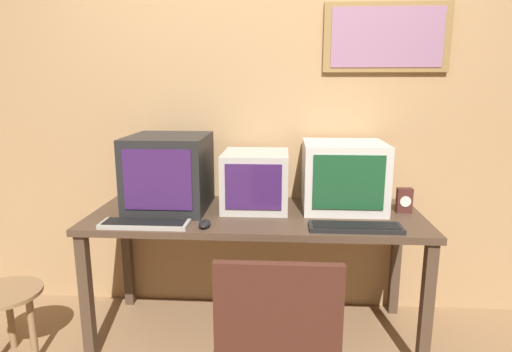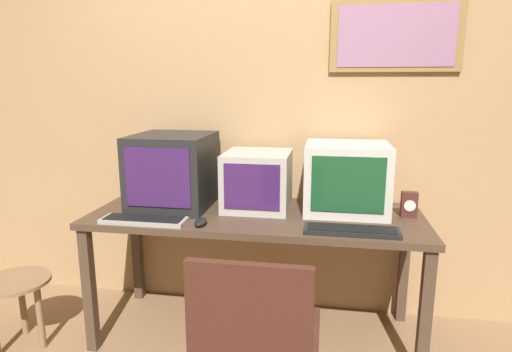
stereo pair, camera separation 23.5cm
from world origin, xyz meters
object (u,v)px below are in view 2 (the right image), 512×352
(desk_clock, at_px, (409,205))
(monitor_center, at_px, (258,180))
(keyboard_side, at_px, (351,230))
(monitor_left, at_px, (173,170))
(side_stool, at_px, (16,293))
(mouse_near_keyboard, at_px, (201,222))
(monitor_right, at_px, (346,178))
(keyboard_main, at_px, (144,220))

(desk_clock, bearing_deg, monitor_center, 176.83)
(monitor_center, distance_m, keyboard_side, 0.65)
(monitor_left, height_order, side_stool, monitor_left)
(monitor_center, height_order, mouse_near_keyboard, monitor_center)
(monitor_right, height_order, mouse_near_keyboard, monitor_right)
(monitor_center, distance_m, mouse_near_keyboard, 0.46)
(keyboard_main, bearing_deg, side_stool, -174.20)
(keyboard_side, bearing_deg, monitor_left, 162.69)
(monitor_center, height_order, monitor_right, monitor_right)
(monitor_center, height_order, keyboard_main, monitor_center)
(monitor_right, xyz_separation_m, desk_clock, (0.34, -0.06, -0.12))
(monitor_left, xyz_separation_m, keyboard_side, (1.01, -0.32, -0.20))
(side_stool, bearing_deg, desk_clock, 10.77)
(monitor_left, bearing_deg, side_stool, -152.63)
(monitor_right, bearing_deg, monitor_center, -178.27)
(keyboard_main, xyz_separation_m, mouse_near_keyboard, (0.31, 0.01, 0.00))
(monitor_center, bearing_deg, side_stool, -160.68)
(keyboard_side, bearing_deg, desk_clock, 44.30)
(monitor_left, height_order, monitor_center, monitor_left)
(monitor_right, relative_size, desk_clock, 3.27)
(monitor_left, height_order, keyboard_side, monitor_left)
(monitor_center, distance_m, desk_clock, 0.85)
(keyboard_side, height_order, desk_clock, desk_clock)
(monitor_right, relative_size, mouse_near_keyboard, 4.09)
(monitor_center, bearing_deg, keyboard_side, -34.48)
(monitor_left, height_order, mouse_near_keyboard, monitor_left)
(keyboard_main, relative_size, desk_clock, 3.21)
(monitor_right, xyz_separation_m, keyboard_side, (0.02, -0.37, -0.18))
(side_stool, bearing_deg, monitor_left, 27.37)
(desk_clock, bearing_deg, side_stool, -169.23)
(monitor_left, relative_size, keyboard_main, 1.08)
(monitor_left, distance_m, keyboard_main, 0.39)
(monitor_center, relative_size, side_stool, 1.00)
(monitor_right, xyz_separation_m, side_stool, (-1.79, -0.47, -0.62))
(monitor_right, bearing_deg, monitor_left, -176.76)
(mouse_near_keyboard, bearing_deg, side_stool, -175.50)
(keyboard_side, relative_size, mouse_near_keyboard, 4.12)
(monitor_right, distance_m, keyboard_main, 1.13)
(monitor_right, distance_m, desk_clock, 0.36)
(keyboard_main, xyz_separation_m, keyboard_side, (1.06, 0.02, 0.00))
(mouse_near_keyboard, xyz_separation_m, desk_clock, (1.07, 0.32, 0.05))
(mouse_near_keyboard, bearing_deg, desk_clock, 16.66)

